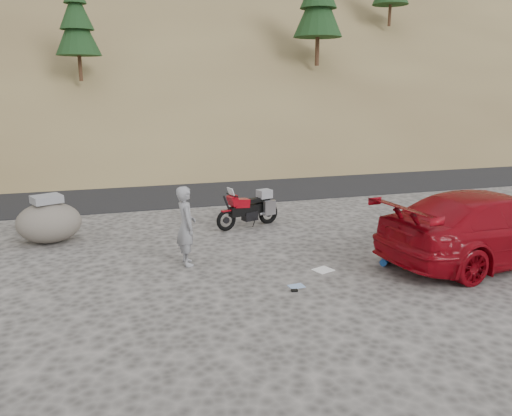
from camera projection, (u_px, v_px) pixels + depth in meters
The scene contains 12 objects.
ground at pixel (249, 260), 11.76m from camera, with size 140.00×140.00×0.00m, color #3F3C3A.
road at pixel (189, 187), 20.14m from camera, with size 120.00×7.00×0.05m, color black.
hillside at pixel (132, 9), 47.18m from camera, with size 120.00×73.00×46.72m.
motorcycle at pixel (251, 209), 14.42m from camera, with size 2.02×0.96×1.24m.
man at pixel (187, 264), 11.48m from camera, with size 0.67×0.44×1.82m, color gray.
red_car at pixel (487, 260), 11.73m from camera, with size 2.29×5.63×1.63m, color maroon.
boulder at pixel (49, 222), 12.97m from camera, with size 1.88×1.69×1.24m.
gear_white_cloth at pixel (323, 270), 11.08m from camera, with size 0.40×0.35×0.01m, color white.
gear_blue_mat at pixel (385, 260), 11.47m from camera, with size 0.17×0.17×0.42m, color #194896.
gear_funnel at pixel (406, 265), 11.17m from camera, with size 0.12×0.12×0.16m, color #B9160C.
gear_glove_a at pixel (294, 290), 9.94m from camera, with size 0.13×0.09×0.04m, color black.
gear_blue_cloth at pixel (296, 286), 10.18m from camera, with size 0.32×0.23×0.01m, color #86A4D0.
Camera 1 is at (-2.99, -10.72, 3.99)m, focal length 35.00 mm.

